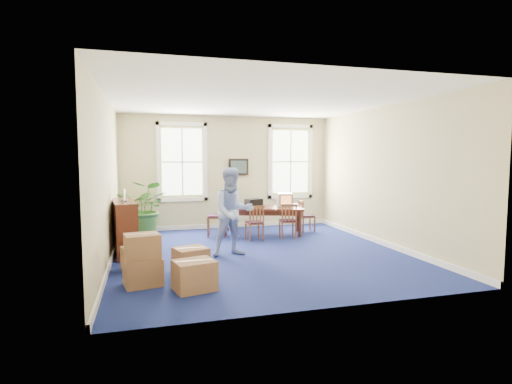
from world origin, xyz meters
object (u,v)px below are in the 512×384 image
object	(u,v)px
credenza	(124,227)
man	(233,212)
conference_table	(263,220)
cardboard_boxes	(157,256)
potted_plant	(145,208)
crt_tv	(285,199)
chair_near_left	(254,222)

from	to	relation	value
credenza	man	bearing A→B (deg)	-27.38
conference_table	cardboard_boxes	distance (m)	4.51
potted_plant	cardboard_boxes	distance (m)	4.14
conference_table	crt_tv	distance (m)	0.82
crt_tv	cardboard_boxes	size ratio (longest dim) A/B	0.27
conference_table	chair_near_left	xyz separation A→B (m)	(-0.43, -0.72, 0.07)
chair_near_left	man	xyz separation A→B (m)	(-0.83, -1.37, 0.48)
conference_table	crt_tv	world-z (taller)	crt_tv
potted_plant	cardboard_boxes	world-z (taller)	potted_plant
conference_table	potted_plant	distance (m)	3.09
conference_table	chair_near_left	bearing A→B (deg)	-102.53
crt_tv	cardboard_boxes	xyz separation A→B (m)	(-3.47, -3.55, -0.46)
crt_tv	potted_plant	distance (m)	3.69
conference_table	chair_near_left	distance (m)	0.85
conference_table	potted_plant	size ratio (longest dim) A/B	1.48
chair_near_left	crt_tv	bearing A→B (deg)	-148.02
crt_tv	chair_near_left	bearing A→B (deg)	-135.99
chair_near_left	man	size ratio (longest dim) A/B	0.48
conference_table	crt_tv	xyz separation A→B (m)	(0.63, 0.05, 0.53)
crt_tv	man	bearing A→B (deg)	-123.49
chair_near_left	man	bearing A→B (deg)	54.72
crt_tv	credenza	world-z (taller)	credenza
credenza	cardboard_boxes	world-z (taller)	credenza
conference_table	man	world-z (taller)	man
chair_near_left	man	distance (m)	1.67
crt_tv	man	xyz separation A→B (m)	(-1.89, -2.14, 0.02)
credenza	cardboard_boxes	bearing A→B (deg)	-82.47
conference_table	cardboard_boxes	xyz separation A→B (m)	(-2.84, -3.50, 0.07)
credenza	crt_tv	bearing A→B (deg)	10.74
chair_near_left	man	world-z (taller)	man
conference_table	credenza	distance (m)	3.69
chair_near_left	potted_plant	distance (m)	2.92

